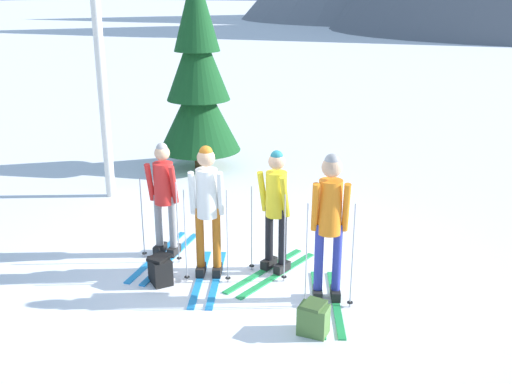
# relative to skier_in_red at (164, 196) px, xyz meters

# --- Properties ---
(ground_plane) EXTENTS (400.00, 400.00, 0.00)m
(ground_plane) POSITION_rel_skier_in_red_xyz_m (1.02, 0.02, -0.90)
(ground_plane) COLOR white
(skier_in_red) EXTENTS (0.67, 1.82, 1.66)m
(skier_in_red) POSITION_rel_skier_in_red_xyz_m (0.00, 0.00, 0.00)
(skier_in_red) COLOR #1E84D1
(skier_in_red) RESTS_ON ground
(skier_in_white) EXTENTS (1.00, 1.62, 1.79)m
(skier_in_white) POSITION_rel_skier_in_red_xyz_m (0.90, -0.26, 0.10)
(skier_in_white) COLOR #1E84D1
(skier_in_white) RESTS_ON ground
(skier_in_yellow) EXTENTS (0.60, 1.69, 1.69)m
(skier_in_yellow) POSITION_rel_skier_in_red_xyz_m (1.60, 0.30, 0.03)
(skier_in_yellow) COLOR green
(skier_in_yellow) RESTS_ON ground
(skier_in_orange) EXTENTS (1.02, 1.60, 1.86)m
(skier_in_orange) POSITION_rel_skier_in_red_xyz_m (2.52, -0.08, 0.17)
(skier_in_orange) COLOR green
(skier_in_orange) RESTS_ON ground
(pine_tree_near) EXTENTS (1.72, 1.72, 4.16)m
(pine_tree_near) POSITION_rel_skier_in_red_xyz_m (-2.08, 3.94, 1.01)
(pine_tree_near) COLOR #51381E
(pine_tree_near) RESTS_ON ground
(birch_tree_tall) EXTENTS (1.27, 0.52, 4.89)m
(birch_tree_tall) POSITION_rel_skier_in_red_xyz_m (-2.51, 1.60, 1.62)
(birch_tree_tall) COLOR silver
(birch_tree_tall) RESTS_ON ground
(backpack_on_snow_front) EXTENTS (0.34, 0.28, 0.38)m
(backpack_on_snow_front) POSITION_rel_skier_in_red_xyz_m (2.69, -0.88, -0.71)
(backpack_on_snow_front) COLOR #4C7238
(backpack_on_snow_front) RESTS_ON ground
(backpack_on_snow_beside) EXTENTS (0.40, 0.38, 0.38)m
(backpack_on_snow_beside) POSITION_rel_skier_in_red_xyz_m (0.46, -0.74, -0.71)
(backpack_on_snow_beside) COLOR black
(backpack_on_snow_beside) RESTS_ON ground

